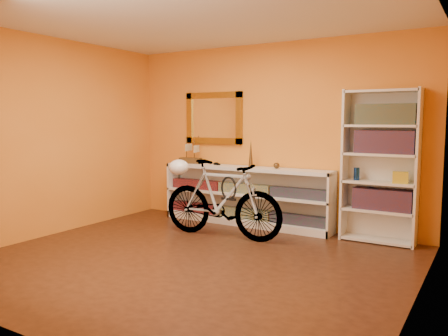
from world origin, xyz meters
The scene contains 24 objects.
floor centered at (0.00, 0.00, -0.01)m, with size 4.50×4.00×0.01m, color #33190E.
ceiling centered at (0.00, 0.00, 2.60)m, with size 4.50×4.00×0.01m, color silver.
back_wall centered at (0.00, 2.00, 1.30)m, with size 4.50×0.01×2.60m, color orange.
left_wall centered at (-2.25, 0.00, 1.30)m, with size 0.01×4.00×2.60m, color orange.
right_wall centered at (2.25, 0.00, 1.30)m, with size 0.01×4.00×2.60m, color orange.
gilt_mirror centered at (-0.95, 1.97, 1.55)m, with size 0.98×0.06×0.78m, color olive.
wall_socket centered at (0.90, 1.99, 0.25)m, with size 0.09×0.01×0.09m, color silver.
console_unit centered at (-0.31, 1.81, 0.42)m, with size 2.60×0.35×0.85m, color silver, non-canonical shape.
cd_row_lower centered at (-0.31, 1.79, 0.17)m, with size 2.50×0.13×0.14m, color black.
cd_row_upper centered at (-0.31, 1.79, 0.54)m, with size 2.50×0.13×0.14m, color navy.
model_ship centered at (-1.28, 1.81, 1.06)m, with size 0.35×0.13×0.42m, color #3F2911, non-canonical shape.
toy_car centered at (-0.80, 1.81, 0.85)m, with size 0.00×0.00×0.00m, color black.
bronze_ornament centered at (-0.23, 1.81, 1.04)m, with size 0.07×0.07×0.39m, color #4F371B.
decorative_orb centered at (0.18, 1.81, 0.89)m, with size 0.08×0.08×0.08m, color #4F371B.
bookcase centered at (1.56, 1.84, 0.95)m, with size 0.90×0.30×1.90m, color silver, non-canonical shape.
book_row_a centered at (1.61, 1.84, 0.55)m, with size 0.70×0.22×0.26m, color maroon.
book_row_b centered at (1.61, 1.84, 1.25)m, with size 0.70×0.22×0.28m, color maroon.
book_row_c centered at (1.61, 1.84, 1.59)m, with size 0.70×0.22×0.25m, color #16474E.
travel_mug centered at (1.28, 1.82, 0.84)m, with size 0.07×0.07×0.16m, color navy.
red_tin centered at (1.36, 1.87, 1.56)m, with size 0.15×0.15×0.20m, color maroon.
yellow_bag centered at (1.81, 1.80, 0.83)m, with size 0.18×0.12×0.14m, color gold.
bicycle centered at (-0.23, 1.02, 0.50)m, with size 1.71×0.44×1.01m, color silver.
helmet centered at (-0.88, 0.98, 0.89)m, with size 0.28×0.26×0.21m, color white.
u_lock centered at (-0.13, 1.03, 0.66)m, with size 0.23×0.23×0.02m, color black.
Camera 1 is at (2.76, -3.87, 1.52)m, focal length 36.12 mm.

